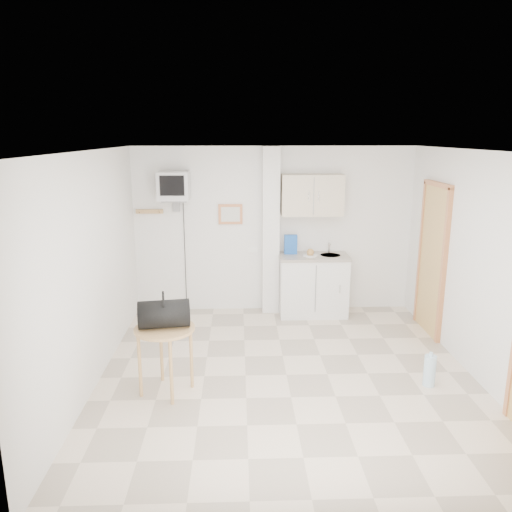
{
  "coord_description": "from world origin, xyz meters",
  "views": [
    {
      "loc": [
        -0.53,
        -5.17,
        2.66
      ],
      "look_at": [
        -0.33,
        0.6,
        1.25
      ],
      "focal_mm": 35.0,
      "sensor_mm": 36.0,
      "label": 1
    }
  ],
  "objects_px": {
    "water_bottle": "(430,371)",
    "duffel_bag": "(164,314)",
    "crt_television": "(174,187)",
    "round_table": "(165,337)"
  },
  "relations": [
    {
      "from": "duffel_bag",
      "to": "water_bottle",
      "type": "bearing_deg",
      "value": -8.25
    },
    {
      "from": "crt_television",
      "to": "round_table",
      "type": "xyz_separation_m",
      "value": [
        0.15,
        -2.35,
        -1.31
      ]
    },
    {
      "from": "water_bottle",
      "to": "duffel_bag",
      "type": "bearing_deg",
      "value": -179.51
    },
    {
      "from": "round_table",
      "to": "water_bottle",
      "type": "distance_m",
      "value": 2.87
    },
    {
      "from": "crt_television",
      "to": "round_table",
      "type": "relative_size",
      "value": 2.96
    },
    {
      "from": "crt_television",
      "to": "round_table",
      "type": "height_order",
      "value": "crt_television"
    },
    {
      "from": "duffel_bag",
      "to": "water_bottle",
      "type": "height_order",
      "value": "duffel_bag"
    },
    {
      "from": "duffel_bag",
      "to": "round_table",
      "type": "bearing_deg",
      "value": -97.99
    },
    {
      "from": "crt_television",
      "to": "water_bottle",
      "type": "xyz_separation_m",
      "value": [
        2.98,
        -2.32,
        -1.76
      ]
    },
    {
      "from": "round_table",
      "to": "crt_television",
      "type": "bearing_deg",
      "value": 93.54
    }
  ]
}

